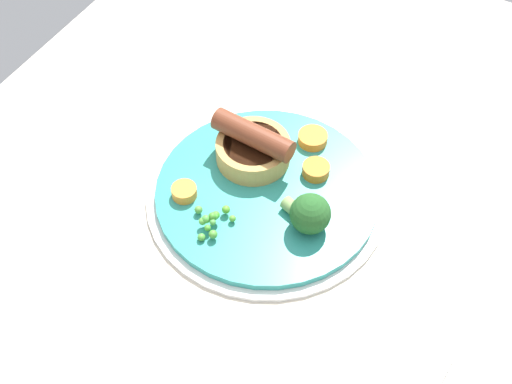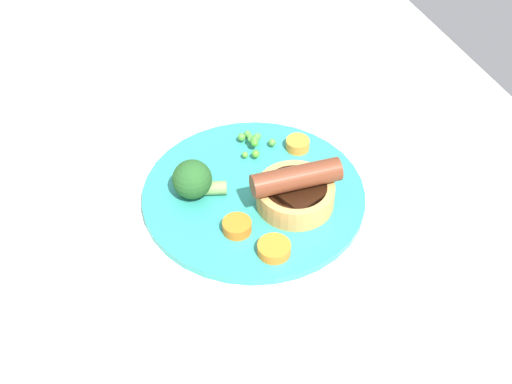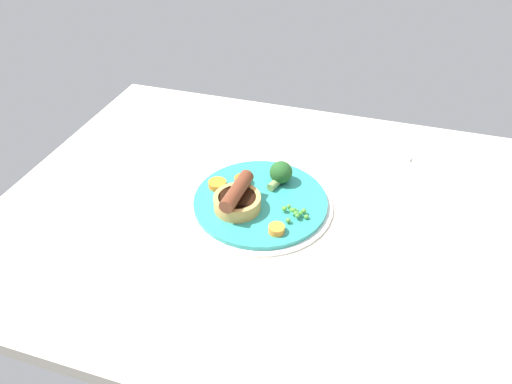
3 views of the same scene
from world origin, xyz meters
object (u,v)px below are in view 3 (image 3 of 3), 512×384
carrot_slice_0 (242,180)px  fork (369,151)px  broccoli_floret_near (281,173)px  carrot_slice_3 (277,229)px  pea_pile (295,212)px  carrot_slice_4 (217,184)px  dinner_plate (260,204)px  sausage_pudding (237,199)px

carrot_slice_0 → fork: bearing=41.9°
broccoli_floret_near → carrot_slice_3: 14.56cm
pea_pile → carrot_slice_0: 13.97cm
carrot_slice_0 → carrot_slice_4: (-4.36, -2.55, -0.06)cm
broccoli_floret_near → carrot_slice_3: bearing=-149.4°
pea_pile → carrot_slice_3: 5.34cm
dinner_plate → fork: 30.71cm
carrot_slice_0 → carrot_slice_4: bearing=-149.7°
dinner_plate → pea_pile: bearing=-17.9°
carrot_slice_0 → fork: size_ratio=0.18×
sausage_pudding → carrot_slice_0: size_ratio=3.20×
broccoli_floret_near → pea_pile: bearing=-132.5°
broccoli_floret_near → fork: (15.81, 18.00, -3.27)cm
sausage_pudding → fork: (21.44, 28.04, -3.16)cm
pea_pile → broccoli_floret_near: size_ratio=0.81×
carrot_slice_3 → carrot_slice_4: bearing=148.1°
fork → carrot_slice_4: bearing=-136.4°
sausage_pudding → pea_pile: bearing=98.4°
broccoli_floret_near → carrot_slice_0: size_ratio=1.93×
sausage_pudding → broccoli_floret_near: 11.51cm
pea_pile → carrot_slice_0: bearing=151.4°
broccoli_floret_near → carrot_slice_0: (-7.12, -2.53, -1.52)cm
pea_pile → carrot_slice_4: 17.13cm
carrot_slice_0 → carrot_slice_3: 15.45cm
dinner_plate → carrot_slice_0: (-4.87, 4.31, 1.48)cm
carrot_slice_3 → carrot_slice_4: carrot_slice_3 is taller
sausage_pudding → pea_pile: size_ratio=2.05×
sausage_pudding → carrot_slice_4: size_ratio=2.87×
pea_pile → carrot_slice_4: (-16.61, 4.15, -0.39)cm
sausage_pudding → carrot_slice_3: bearing=68.9°
pea_pile → carrot_slice_4: pea_pile is taller
pea_pile → broccoli_floret_near: bearing=119.1°
dinner_plate → fork: dinner_plate is taller
dinner_plate → sausage_pudding: sausage_pudding is taller
sausage_pudding → broccoli_floret_near: (5.63, 10.04, 0.11)cm
broccoli_floret_near → fork: size_ratio=0.34×
carrot_slice_0 → carrot_slice_3: (10.20, -11.61, -0.01)cm
carrot_slice_0 → fork: (22.92, 20.54, -1.75)cm
carrot_slice_3 → carrot_slice_4: (-14.55, 9.07, -0.05)cm
dinner_plate → sausage_pudding: 5.48cm
broccoli_floret_near → carrot_slice_0: 7.71cm
dinner_plate → broccoli_floret_near: (2.24, 6.84, 3.00)cm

